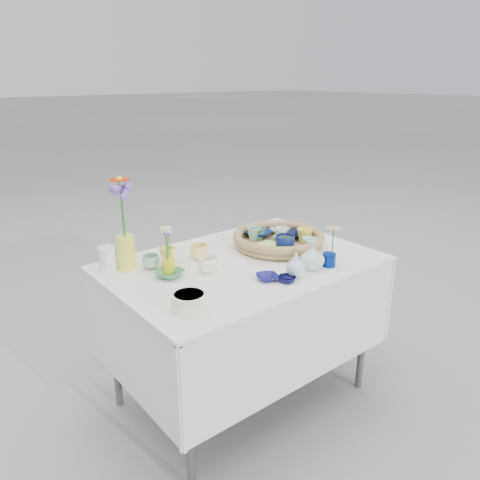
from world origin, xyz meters
TOP-DOWN VIEW (x-y plane):
  - ground at (0.00, 0.00)m, footprint 80.00×80.00m
  - display_table at (0.00, 0.00)m, footprint 1.26×0.86m
  - wicker_tray at (0.28, 0.05)m, footprint 0.47×0.47m
  - tray_ceramic_0 at (0.27, 0.19)m, footprint 0.17×0.17m
  - tray_ceramic_1 at (0.39, 0.07)m, footprint 0.15×0.15m
  - tray_ceramic_2 at (0.39, -0.03)m, footprint 0.10×0.10m
  - tray_ceramic_3 at (0.30, 0.04)m, footprint 0.12×0.12m
  - tray_ceramic_4 at (0.24, -0.05)m, footprint 0.09×0.09m
  - tray_ceramic_5 at (0.19, 0.03)m, footprint 0.11×0.11m
  - tray_ceramic_6 at (0.22, 0.17)m, footprint 0.10×0.10m
  - tray_ceramic_7 at (0.33, 0.08)m, footprint 0.07×0.07m
  - tray_ceramic_8 at (0.40, 0.16)m, footprint 0.14×0.14m
  - tray_ceramic_9 at (0.23, -0.05)m, footprint 0.10×0.10m
  - tray_ceramic_10 at (0.17, 0.01)m, footprint 0.12×0.12m
  - tray_ceramic_11 at (0.32, -0.13)m, footprint 0.09×0.09m
  - tray_ceramic_12 at (0.24, 0.16)m, footprint 0.07×0.07m
  - loose_ceramic_0 at (-0.28, 0.23)m, footprint 0.09×0.09m
  - loose_ceramic_1 at (-0.14, 0.16)m, footprint 0.11×0.11m
  - loose_ceramic_2 at (-0.37, 0.06)m, footprint 0.16×0.16m
  - loose_ceramic_3 at (-0.20, 0.00)m, footprint 0.11×0.11m
  - loose_ceramic_4 at (-0.05, -0.23)m, footprint 0.13×0.13m
  - loose_ceramic_5 at (-0.38, 0.20)m, footprint 0.10×0.10m
  - loose_ceramic_6 at (0.00, -0.30)m, footprint 0.10×0.10m
  - fluted_bowl at (-0.47, -0.26)m, footprint 0.15×0.15m
  - bud_vase_paleblue at (0.07, -0.28)m, footprint 0.08×0.08m
  - bud_vase_seafoam at (0.20, -0.27)m, footprint 0.15×0.15m
  - bud_vase_cobalt at (0.28, -0.29)m, footprint 0.08×0.08m
  - single_daisy at (0.29, -0.30)m, footprint 0.11×0.11m
  - tall_vase_yellow at (-0.47, 0.27)m, footprint 0.11×0.11m
  - gerbera at (-0.46, 0.29)m, footprint 0.14×0.14m
  - hydrangea at (-0.47, 0.27)m, footprint 0.11×0.11m
  - white_pitcher at (-0.54, 0.31)m, footprint 0.12×0.09m
  - daisy_cup at (-0.34, 0.11)m, footprint 0.07×0.07m
  - daisy_posy at (-0.34, 0.12)m, footprint 0.10×0.10m

SIDE VIEW (x-z plane):
  - ground at x=0.00m, z-range 0.00..0.00m
  - display_table at x=0.00m, z-range -0.38..0.38m
  - loose_ceramic_4 at x=-0.05m, z-range 0.77..0.79m
  - loose_ceramic_6 at x=0.00m, z-range 0.77..0.79m
  - loose_ceramic_2 at x=-0.37m, z-range 0.77..0.79m
  - tray_ceramic_10 at x=0.17m, z-range 0.78..0.81m
  - tray_ceramic_5 at x=0.19m, z-range 0.78..0.81m
  - bud_vase_cobalt at x=0.28m, z-range 0.77..0.83m
  - tray_ceramic_8 at x=0.40m, z-range 0.78..0.81m
  - loose_ceramic_5 at x=-0.38m, z-range 0.77..0.83m
  - tray_ceramic_1 at x=0.39m, z-range 0.78..0.81m
  - daisy_cup at x=-0.34m, z-range 0.77..0.83m
  - tray_ceramic_3 at x=0.30m, z-range 0.78..0.82m
  - tray_ceramic_0 at x=0.27m, z-range 0.78..0.82m
  - loose_ceramic_0 at x=-0.28m, z-range 0.77..0.83m
  - loose_ceramic_1 at x=-0.14m, z-range 0.77..0.84m
  - fluted_bowl at x=-0.47m, z-range 0.77..0.84m
  - loose_ceramic_3 at x=-0.20m, z-range 0.77..0.84m
  - wicker_tray at x=0.28m, z-range 0.77..0.84m
  - tray_ceramic_12 at x=0.24m, z-range 0.78..0.85m
  - tray_ceramic_4 at x=0.24m, z-range 0.78..0.85m
  - tray_ceramic_7 at x=0.33m, z-range 0.78..0.85m
  - tray_ceramic_11 at x=0.32m, z-range 0.78..0.85m
  - tray_ceramic_6 at x=0.22m, z-range 0.78..0.85m
  - white_pitcher at x=-0.54m, z-range 0.77..0.87m
  - tray_ceramic_2 at x=0.39m, z-range 0.78..0.86m
  - tray_ceramic_9 at x=0.23m, z-range 0.78..0.86m
  - bud_vase_seafoam at x=0.20m, z-range 0.77..0.88m
  - bud_vase_paleblue at x=0.07m, z-range 0.77..0.89m
  - tall_vase_yellow at x=-0.47m, z-range 0.77..0.92m
  - single_daisy at x=0.29m, z-range 0.82..0.96m
  - daisy_posy at x=-0.34m, z-range 0.83..0.98m
  - hydrangea at x=-0.47m, z-range 0.88..1.17m
  - gerbera at x=-0.46m, z-range 0.91..1.19m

